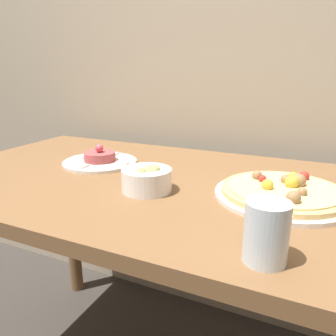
{
  "coord_description": "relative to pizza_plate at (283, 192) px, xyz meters",
  "views": [
    {
      "loc": [
        0.4,
        -0.4,
        1.08
      ],
      "look_at": [
        0.04,
        0.37,
        0.82
      ],
      "focal_mm": 35.0,
      "sensor_mm": 36.0,
      "label": 1
    }
  ],
  "objects": [
    {
      "name": "pizza_plate",
      "position": [
        0.0,
        0.0,
        0.0
      ],
      "size": [
        0.33,
        0.33,
        0.05
      ],
      "color": "silver",
      "rests_on": "dining_table"
    },
    {
      "name": "tartare_plate",
      "position": [
        -0.58,
        0.06,
        -0.0
      ],
      "size": [
        0.24,
        0.24,
        0.07
      ],
      "color": "silver",
      "rests_on": "dining_table"
    },
    {
      "name": "drinking_glass",
      "position": [
        0.0,
        -0.3,
        0.04
      ],
      "size": [
        0.07,
        0.07,
        0.1
      ],
      "color": "silver",
      "rests_on": "dining_table"
    },
    {
      "name": "back_wall",
      "position": [
        -0.34,
        0.51,
        0.5
      ],
      "size": [
        8.0,
        0.05,
        2.6
      ],
      "color": "tan",
      "rests_on": "ground_plane"
    },
    {
      "name": "small_bowl",
      "position": [
        -0.32,
        -0.1,
        0.02
      ],
      "size": [
        0.13,
        0.13,
        0.07
      ],
      "color": "white",
      "rests_on": "dining_table"
    },
    {
      "name": "dining_table",
      "position": [
        -0.34,
        -0.0,
        -0.12
      ],
      "size": [
        1.38,
        0.77,
        0.78
      ],
      "color": "brown",
      "rests_on": "ground_plane"
    }
  ]
}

